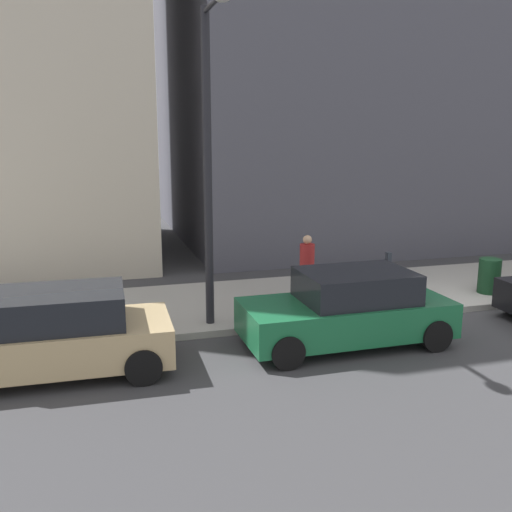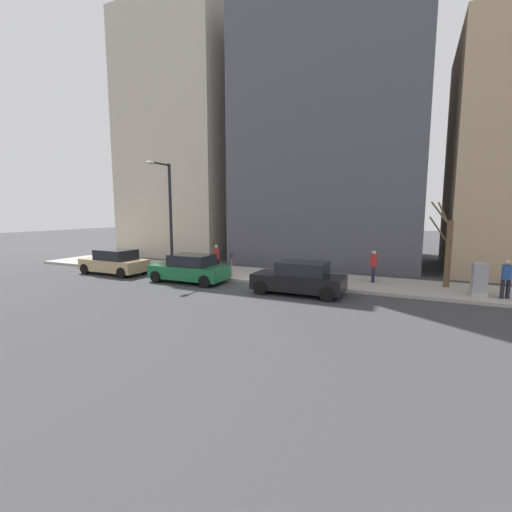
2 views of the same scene
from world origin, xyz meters
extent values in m
plane|color=#38383A|center=(0.00, 0.00, 0.00)|extent=(120.00, 120.00, 0.00)
cube|color=#9E9B93|center=(2.00, 0.00, 0.07)|extent=(4.00, 36.00, 0.15)
cube|color=black|center=(-1.22, -2.15, 0.57)|extent=(1.80, 4.20, 0.70)
cube|color=black|center=(-1.22, -2.35, 1.22)|extent=(1.60, 2.20, 0.60)
cylinder|color=black|center=(-2.07, -0.60, 0.32)|extent=(0.22, 0.64, 0.64)
cylinder|color=black|center=(-0.37, -0.60, 0.32)|extent=(0.22, 0.64, 0.64)
cylinder|color=black|center=(-2.07, -3.70, 0.32)|extent=(0.22, 0.64, 0.64)
cylinder|color=black|center=(-0.37, -3.70, 0.32)|extent=(0.22, 0.64, 0.64)
cube|color=#196038|center=(-1.11, 4.09, 0.57)|extent=(1.83, 4.21, 0.70)
cube|color=black|center=(-1.11, 3.89, 1.22)|extent=(1.62, 2.21, 0.60)
cylinder|color=black|center=(-1.97, 5.63, 0.32)|extent=(0.22, 0.64, 0.64)
cylinder|color=black|center=(-0.27, 5.64, 0.32)|extent=(0.22, 0.64, 0.64)
cylinder|color=black|center=(-1.95, 2.53, 0.32)|extent=(0.22, 0.64, 0.64)
cylinder|color=black|center=(-0.25, 2.54, 0.32)|extent=(0.22, 0.64, 0.64)
cube|color=tan|center=(-1.02, 9.73, 0.57)|extent=(1.91, 4.25, 0.70)
cube|color=black|center=(-1.02, 9.53, 1.22)|extent=(1.66, 2.24, 0.60)
cylinder|color=black|center=(-1.83, 11.30, 0.32)|extent=(0.24, 0.65, 0.64)
cylinder|color=black|center=(-0.13, 11.26, 0.32)|extent=(0.24, 0.65, 0.64)
cylinder|color=black|center=(-1.91, 8.20, 0.32)|extent=(0.24, 0.65, 0.64)
cylinder|color=black|center=(-0.21, 8.16, 0.32)|extent=(0.24, 0.65, 0.64)
cylinder|color=slate|center=(0.45, 2.30, 0.68)|extent=(0.07, 0.07, 1.05)
cube|color=#2D333D|center=(0.45, 2.30, 1.35)|extent=(0.14, 0.10, 0.30)
cube|color=#A8A399|center=(1.30, -9.65, 0.24)|extent=(0.83, 0.61, 0.18)
cube|color=#939399|center=(1.30, -9.65, 0.96)|extent=(0.75, 0.55, 1.25)
cylinder|color=black|center=(0.55, 6.54, 3.40)|extent=(0.18, 0.18, 6.50)
cylinder|color=black|center=(-0.25, 6.54, 6.55)|extent=(1.60, 0.10, 0.10)
ellipsoid|color=beige|center=(-1.05, 6.54, 6.50)|extent=(0.56, 0.32, 0.20)
cylinder|color=brown|center=(2.60, -8.50, 1.77)|extent=(0.28, 0.28, 3.24)
cylinder|color=brown|center=(3.06, -8.25, 3.64)|extent=(0.97, 0.60, 1.34)
cylinder|color=brown|center=(2.95, -8.08, 3.69)|extent=(0.72, 0.92, 1.30)
cylinder|color=brown|center=(2.96, -8.07, 2.87)|extent=(0.75, 0.95, 1.43)
cylinder|color=#14381E|center=(0.90, -0.91, 0.60)|extent=(0.56, 0.56, 0.90)
cylinder|color=#1E1E2D|center=(1.03, -10.46, 0.56)|extent=(0.16, 0.16, 0.82)
cylinder|color=#1E1E2D|center=(1.12, -10.68, 0.56)|extent=(0.16, 0.16, 0.82)
cylinder|color=#23478C|center=(1.07, -10.57, 1.28)|extent=(0.36, 0.36, 0.62)
sphere|color=tan|center=(1.07, -10.57, 1.70)|extent=(0.22, 0.22, 0.22)
cylinder|color=#1E1E2D|center=(2.16, -5.13, 0.56)|extent=(0.16, 0.16, 0.82)
cylinder|color=#1E1E2D|center=(2.39, -5.09, 0.56)|extent=(0.16, 0.16, 0.82)
cylinder|color=#A52323|center=(2.28, -5.11, 1.28)|extent=(0.36, 0.36, 0.62)
sphere|color=tan|center=(2.28, -5.11, 1.70)|extent=(0.22, 0.22, 0.22)
cylinder|color=#1E1E2D|center=(1.58, 3.86, 0.56)|extent=(0.16, 0.16, 0.82)
cylinder|color=#1E1E2D|center=(1.39, 3.99, 0.56)|extent=(0.16, 0.16, 0.82)
cylinder|color=#A52323|center=(1.48, 3.93, 1.28)|extent=(0.36, 0.36, 0.62)
sphere|color=tan|center=(1.48, 3.93, 1.70)|extent=(0.22, 0.22, 0.22)
cube|color=#4C4C56|center=(11.96, -0.99, 12.95)|extent=(12.92, 12.92, 25.90)
cube|color=#BCB29E|center=(10.25, 11.72, 10.08)|extent=(9.50, 9.50, 20.17)
camera|label=1|loc=(-11.17, 8.89, 4.20)|focal=40.00mm
camera|label=2|loc=(-16.24, -6.89, 3.82)|focal=24.00mm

